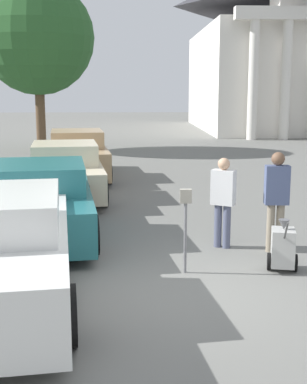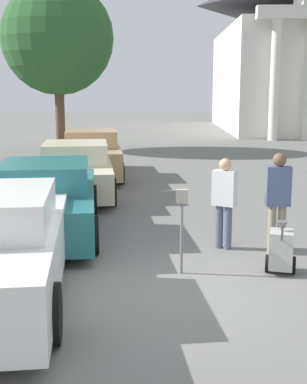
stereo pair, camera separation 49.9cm
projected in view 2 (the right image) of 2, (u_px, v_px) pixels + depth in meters
name	position (u px, v px, depth m)	size (l,w,h in m)	color
ground_plane	(176.00, 292.00, 7.71)	(120.00, 120.00, 0.00)	slate
parked_car_teal	(46.00, 200.00, 10.71)	(2.52, 5.01, 1.48)	#23666B
parked_car_cream	(76.00, 171.00, 14.54)	(2.49, 4.94, 1.48)	beige
parked_car_tan	(91.00, 155.00, 17.72)	(2.45, 5.07, 1.56)	tan
parking_meter	(182.00, 215.00, 8.33)	(0.18, 0.09, 1.36)	slate
person_worker	(224.00, 198.00, 9.65)	(0.47, 0.39, 1.67)	#515670
person_supervisor	(278.00, 197.00, 9.33)	(0.43, 0.25, 1.80)	gray
equipment_cart	(281.00, 249.00, 8.46)	(0.52, 1.00, 1.00)	#B2B2AD
church	(292.00, 40.00, 37.31)	(9.50, 17.29, 24.01)	silver
shade_tree	(58.00, 38.00, 24.47)	(5.16, 5.16, 7.75)	brown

